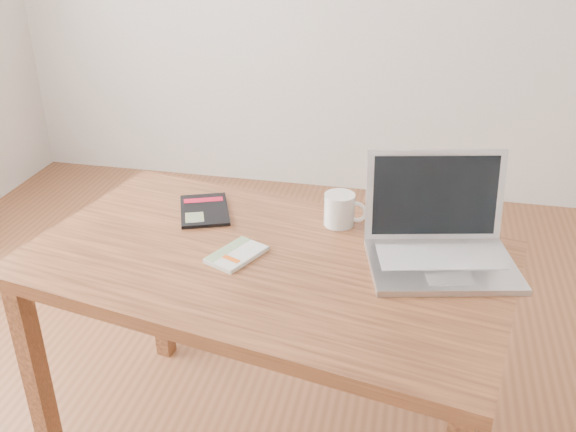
% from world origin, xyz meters
% --- Properties ---
extents(room, '(4.04, 4.04, 2.70)m').
position_xyz_m(room, '(-0.07, 0.00, 1.36)').
color(room, brown).
rests_on(room, ground).
extents(desk, '(1.42, 0.98, 0.75)m').
position_xyz_m(desk, '(0.03, -0.14, 0.66)').
color(desk, brown).
rests_on(desk, ground).
extents(white_guidebook, '(0.16, 0.19, 0.01)m').
position_xyz_m(white_guidebook, '(-0.05, -0.16, 0.76)').
color(white_guidebook, beige).
rests_on(white_guidebook, desk).
extents(black_guidebook, '(0.21, 0.25, 0.01)m').
position_xyz_m(black_guidebook, '(-0.22, 0.08, 0.76)').
color(black_guidebook, black).
rests_on(black_guidebook, desk).
extents(laptop, '(0.44, 0.39, 0.27)m').
position_xyz_m(laptop, '(0.49, -0.05, 0.81)').
color(laptop, silver).
rests_on(laptop, desk).
extents(coffee_mug, '(0.13, 0.09, 0.10)m').
position_xyz_m(coffee_mug, '(0.20, 0.09, 0.80)').
color(coffee_mug, white).
rests_on(coffee_mug, desk).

